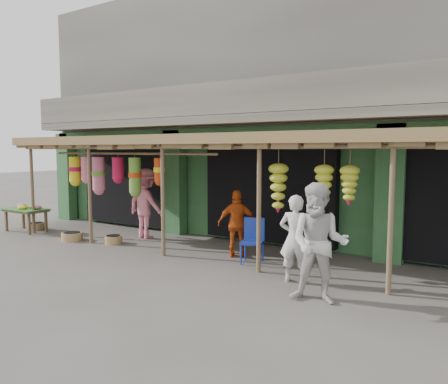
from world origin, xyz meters
The scene contains 12 objects.
ground centered at (0.00, 0.00, 0.00)m, with size 80.00×80.00×0.00m, color #514C47.
building centered at (0.00, 4.87, 3.37)m, with size 16.40×6.80×7.00m.
awning centered at (-0.13, 0.80, 2.58)m, with size 14.00×2.70×2.79m.
flower_table centered at (-6.93, -0.14, 0.65)m, with size 1.36×0.82×0.81m.
blue_chair centered at (0.53, 0.41, 0.54)m, with size 0.57×0.58×0.96m.
basket_left centered at (-7.00, 0.19, 0.10)m, with size 0.49×0.49×0.20m, color olive.
basket_mid centered at (-4.71, -0.25, 0.11)m, with size 0.55×0.55×0.21m, color olive.
basket_right centered at (-3.47, 0.08, 0.10)m, with size 0.46×0.46×0.21m, color olive.
person_front centered at (1.89, -0.42, 0.82)m, with size 0.60×0.39×1.63m, color silver.
person_right centered at (2.64, -1.22, 0.96)m, with size 0.94×0.73×1.93m, color beige.
person_vendor centered at (0.00, 0.63, 0.77)m, with size 0.90×0.38×1.54m, color #C24812.
person_shopper centered at (-3.26, 1.11, 0.97)m, with size 1.25×0.72×1.93m, color #DA7381.
Camera 1 is at (5.09, -7.75, 2.45)m, focal length 35.00 mm.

